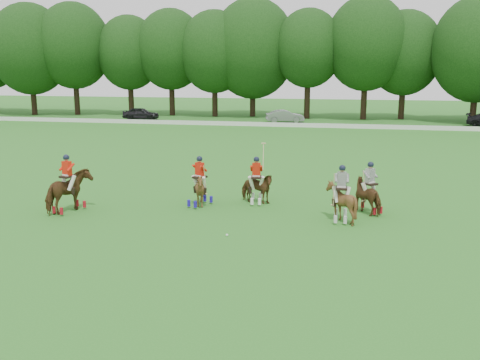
% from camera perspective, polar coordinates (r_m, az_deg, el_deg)
% --- Properties ---
extents(ground, '(180.00, 180.00, 0.00)m').
position_cam_1_polar(ground, '(18.92, -5.68, -6.59)').
color(ground, '#297320').
rests_on(ground, ground).
extents(tree_line, '(117.98, 14.32, 14.75)m').
position_cam_1_polar(tree_line, '(65.38, 7.58, 13.73)').
color(tree_line, black).
rests_on(tree_line, ground).
extents(boundary_rail, '(120.00, 0.10, 0.44)m').
position_cam_1_polar(boundary_rail, '(55.66, 6.26, 5.85)').
color(boundary_rail, white).
rests_on(boundary_rail, ground).
extents(car_left, '(4.38, 2.11, 1.44)m').
position_cam_1_polar(car_left, '(64.69, -10.52, 7.00)').
color(car_left, black).
rests_on(car_left, ground).
extents(car_mid, '(4.47, 2.47, 1.39)m').
position_cam_1_polar(car_mid, '(60.29, 4.81, 6.79)').
color(car_mid, gray).
rests_on(car_mid, ground).
extents(polo_red_a, '(1.51, 2.28, 2.46)m').
position_cam_1_polar(polo_red_a, '(23.55, -17.83, -1.13)').
color(polo_red_a, '#462712').
rests_on(polo_red_a, ground).
extents(polo_red_b, '(1.54, 1.37, 2.67)m').
position_cam_1_polar(polo_red_b, '(23.89, 1.75, -0.79)').
color(polo_red_b, '#462712').
rests_on(polo_red_b, ground).
extents(polo_red_c, '(1.66, 1.74, 2.23)m').
position_cam_1_polar(polo_red_c, '(23.48, -4.29, -0.91)').
color(polo_red_c, '#462712').
rests_on(polo_red_c, ground).
extents(polo_stripe_a, '(1.74, 1.79, 2.18)m').
position_cam_1_polar(polo_stripe_a, '(22.96, 13.61, -1.55)').
color(polo_stripe_a, '#462712').
rests_on(polo_stripe_a, ground).
extents(polo_stripe_b, '(1.28, 1.43, 2.27)m').
position_cam_1_polar(polo_stripe_b, '(21.48, 10.73, -2.25)').
color(polo_stripe_b, '#462712').
rests_on(polo_stripe_b, ground).
extents(polo_ball, '(0.09, 0.09, 0.09)m').
position_cam_1_polar(polo_ball, '(19.43, -1.40, -5.89)').
color(polo_ball, white).
rests_on(polo_ball, ground).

